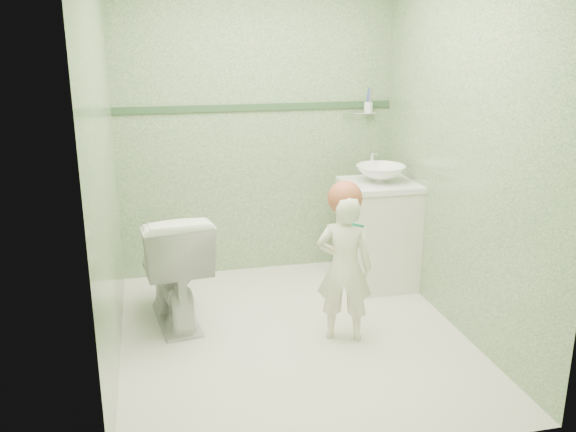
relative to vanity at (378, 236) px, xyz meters
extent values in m
plane|color=silver|center=(-0.84, -0.70, -0.40)|extent=(2.50, 2.50, 0.00)
cube|color=#698D64|center=(-0.84, 0.55, 0.80)|extent=(2.20, 0.04, 2.40)
cube|color=#698D64|center=(-0.84, -1.95, 0.80)|extent=(2.20, 0.04, 2.40)
cube|color=#698D64|center=(-1.94, -0.70, 0.80)|extent=(0.04, 2.50, 2.40)
cube|color=#698D64|center=(0.26, -0.70, 0.80)|extent=(0.04, 2.50, 2.40)
cube|color=#315132|center=(-0.84, 0.54, 0.95)|extent=(2.20, 0.02, 0.05)
cube|color=silver|center=(0.00, 0.00, 0.00)|extent=(0.52, 0.50, 0.80)
cube|color=white|center=(0.00, 0.00, 0.41)|extent=(0.54, 0.52, 0.04)
imported|color=white|center=(0.00, 0.00, 0.49)|extent=(0.37, 0.37, 0.13)
cylinder|color=silver|center=(0.00, 0.20, 0.55)|extent=(0.03, 0.03, 0.18)
cylinder|color=silver|center=(0.00, 0.15, 0.63)|extent=(0.02, 0.12, 0.02)
cylinder|color=silver|center=(0.00, 0.50, 0.88)|extent=(0.26, 0.02, 0.02)
cylinder|color=silver|center=(0.06, 0.48, 0.93)|extent=(0.07, 0.07, 0.09)
cylinder|color=blue|center=(0.05, 0.47, 1.00)|extent=(0.01, 0.01, 0.17)
cylinder|color=#664B9D|center=(0.06, 0.47, 1.00)|extent=(0.01, 0.01, 0.17)
imported|color=white|center=(-1.58, -0.29, 0.00)|extent=(0.54, 0.83, 0.80)
imported|color=#ECE6CD|center=(-0.53, -0.79, 0.09)|extent=(0.41, 0.35, 0.97)
sphere|color=#A25133|center=(-0.53, -0.76, 0.54)|extent=(0.22, 0.22, 0.22)
cylinder|color=#0A7E5C|center=(-0.50, -0.94, 0.41)|extent=(0.11, 0.11, 0.06)
cube|color=white|center=(-0.54, -0.87, 0.45)|extent=(0.03, 0.03, 0.02)
camera|label=1|loc=(-1.69, -4.25, 1.53)|focal=38.52mm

